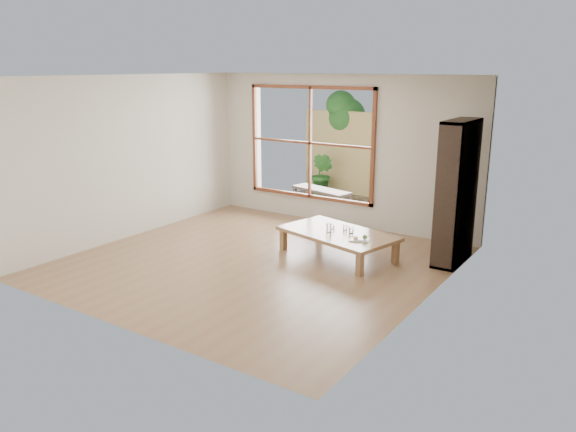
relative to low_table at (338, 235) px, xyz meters
name	(u,v)px	position (x,y,z in m)	size (l,w,h in m)	color
ground	(257,262)	(-0.83, -0.87, -0.33)	(5.00, 5.00, 0.00)	olive
low_table	(338,235)	(0.00, 0.00, 0.00)	(1.87, 1.33, 0.37)	#AB8153
floor_cushion	(327,228)	(-0.77, 1.05, -0.28)	(0.60, 0.60, 0.09)	silver
bookshelf	(457,193)	(1.49, 0.70, 0.69)	(0.32, 0.91, 2.03)	#32241C
glass_tall	(329,228)	(-0.10, -0.09, 0.11)	(0.08, 0.08, 0.14)	silver
glass_mid	(351,230)	(0.20, 0.04, 0.09)	(0.07, 0.07, 0.10)	silver
glass_short	(345,227)	(0.04, 0.15, 0.08)	(0.06, 0.06, 0.08)	silver
glass_small	(332,227)	(-0.14, 0.08, 0.08)	(0.06, 0.06, 0.07)	silver
food_tray	(360,239)	(0.46, -0.20, 0.06)	(0.31, 0.27, 0.08)	white
deck	(339,206)	(-1.43, 2.69, -0.33)	(2.80, 2.00, 0.05)	#342C26
garden_bench	(321,192)	(-1.58, 2.21, 0.04)	(1.32, 0.65, 0.40)	#32241C
bamboo_fence	(363,155)	(-1.43, 3.69, 0.57)	(2.80, 0.06, 1.80)	tan
shrub_right	(401,183)	(-0.44, 3.40, 0.14)	(0.79, 0.69, 0.88)	#266023
shrub_left	(322,174)	(-2.19, 3.30, 0.16)	(0.50, 0.40, 0.91)	#266023
garden_tree	(342,118)	(-2.11, 3.99, 1.30)	(1.04, 0.85, 2.22)	#4C3D2D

